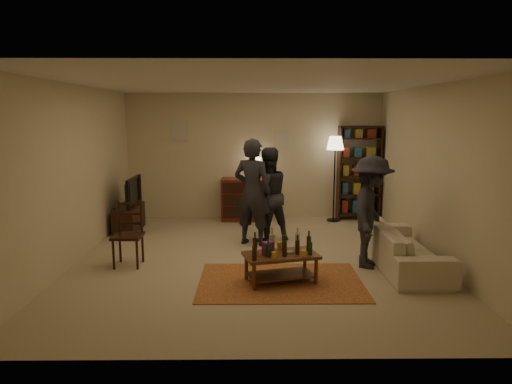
{
  "coord_description": "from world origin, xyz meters",
  "views": [
    {
      "loc": [
        -0.05,
        -6.91,
        2.23
      ],
      "look_at": [
        0.01,
        0.1,
        1.05
      ],
      "focal_mm": 32.0,
      "sensor_mm": 36.0,
      "label": 1
    }
  ],
  "objects_px": {
    "dresser": "(245,198)",
    "person_left": "(253,192)",
    "tv_stand": "(129,211)",
    "bookshelf": "(359,172)",
    "coffee_table": "(280,256)",
    "person_by_sofa": "(371,212)",
    "dining_chair": "(129,231)",
    "sofa": "(404,247)",
    "person_right": "(267,195)",
    "floor_lamp": "(335,149)"
  },
  "relations": [
    {
      "from": "bookshelf",
      "to": "floor_lamp",
      "type": "bearing_deg",
      "value": -163.49
    },
    {
      "from": "person_by_sofa",
      "to": "person_right",
      "type": "bearing_deg",
      "value": 67.47
    },
    {
      "from": "bookshelf",
      "to": "coffee_table",
      "type": "bearing_deg",
      "value": -116.76
    },
    {
      "from": "person_right",
      "to": "person_by_sofa",
      "type": "height_order",
      "value": "person_right"
    },
    {
      "from": "dining_chair",
      "to": "dresser",
      "type": "distance_m",
      "value": 3.42
    },
    {
      "from": "dresser",
      "to": "person_by_sofa",
      "type": "xyz_separation_m",
      "value": [
        1.89,
        -3.08,
        0.36
      ]
    },
    {
      "from": "person_right",
      "to": "dresser",
      "type": "bearing_deg",
      "value": -97.2
    },
    {
      "from": "sofa",
      "to": "person_right",
      "type": "relative_size",
      "value": 1.24
    },
    {
      "from": "tv_stand",
      "to": "bookshelf",
      "type": "relative_size",
      "value": 0.52
    },
    {
      "from": "coffee_table",
      "to": "person_by_sofa",
      "type": "height_order",
      "value": "person_by_sofa"
    },
    {
      "from": "dresser",
      "to": "floor_lamp",
      "type": "distance_m",
      "value": 2.17
    },
    {
      "from": "tv_stand",
      "to": "coffee_table",
      "type": "bearing_deg",
      "value": -45.43
    },
    {
      "from": "coffee_table",
      "to": "tv_stand",
      "type": "relative_size",
      "value": 1.02
    },
    {
      "from": "dresser",
      "to": "person_left",
      "type": "xyz_separation_m",
      "value": [
        0.15,
        -1.87,
        0.45
      ]
    },
    {
      "from": "coffee_table",
      "to": "dining_chair",
      "type": "distance_m",
      "value": 2.37
    },
    {
      "from": "coffee_table",
      "to": "tv_stand",
      "type": "height_order",
      "value": "tv_stand"
    },
    {
      "from": "tv_stand",
      "to": "floor_lamp",
      "type": "bearing_deg",
      "value": 11.16
    },
    {
      "from": "person_right",
      "to": "tv_stand",
      "type": "bearing_deg",
      "value": -36.78
    },
    {
      "from": "sofa",
      "to": "person_by_sofa",
      "type": "height_order",
      "value": "person_by_sofa"
    },
    {
      "from": "dining_chair",
      "to": "person_by_sofa",
      "type": "distance_m",
      "value": 3.62
    },
    {
      "from": "bookshelf",
      "to": "person_left",
      "type": "bearing_deg",
      "value": -139.72
    },
    {
      "from": "tv_stand",
      "to": "person_by_sofa",
      "type": "distance_m",
      "value": 4.7
    },
    {
      "from": "floor_lamp",
      "to": "person_right",
      "type": "height_order",
      "value": "floor_lamp"
    },
    {
      "from": "coffee_table",
      "to": "sofa",
      "type": "xyz_separation_m",
      "value": [
        1.87,
        0.62,
        -0.06
      ]
    },
    {
      "from": "sofa",
      "to": "person_left",
      "type": "bearing_deg",
      "value": 60.91
    },
    {
      "from": "dresser",
      "to": "coffee_table",
      "type": "bearing_deg",
      "value": -82.02
    },
    {
      "from": "dresser",
      "to": "bookshelf",
      "type": "relative_size",
      "value": 0.67
    },
    {
      "from": "dining_chair",
      "to": "person_by_sofa",
      "type": "relative_size",
      "value": 0.59
    },
    {
      "from": "dresser",
      "to": "sofa",
      "type": "xyz_separation_m",
      "value": [
        2.39,
        -3.11,
        -0.17
      ]
    },
    {
      "from": "tv_stand",
      "to": "person_left",
      "type": "bearing_deg",
      "value": -21.64
    },
    {
      "from": "floor_lamp",
      "to": "person_right",
      "type": "xyz_separation_m",
      "value": [
        -1.47,
        -1.55,
        -0.7
      ]
    },
    {
      "from": "coffee_table",
      "to": "dresser",
      "type": "distance_m",
      "value": 3.77
    },
    {
      "from": "bookshelf",
      "to": "person_by_sofa",
      "type": "bearing_deg",
      "value": -99.83
    },
    {
      "from": "coffee_table",
      "to": "floor_lamp",
      "type": "xyz_separation_m",
      "value": [
        1.36,
        3.63,
        1.17
      ]
    },
    {
      "from": "person_left",
      "to": "tv_stand",
      "type": "bearing_deg",
      "value": 1.32
    },
    {
      "from": "coffee_table",
      "to": "dresser",
      "type": "height_order",
      "value": "dresser"
    },
    {
      "from": "dining_chair",
      "to": "floor_lamp",
      "type": "height_order",
      "value": "floor_lamp"
    },
    {
      "from": "floor_lamp",
      "to": "dining_chair",
      "type": "bearing_deg",
      "value": -141.54
    },
    {
      "from": "bookshelf",
      "to": "dresser",
      "type": "bearing_deg",
      "value": -178.43
    },
    {
      "from": "tv_stand",
      "to": "person_left",
      "type": "xyz_separation_m",
      "value": [
        2.41,
        -0.96,
        0.54
      ]
    },
    {
      "from": "tv_stand",
      "to": "floor_lamp",
      "type": "height_order",
      "value": "floor_lamp"
    },
    {
      "from": "floor_lamp",
      "to": "person_left",
      "type": "xyz_separation_m",
      "value": [
        -1.73,
        -1.77,
        -0.61
      ]
    },
    {
      "from": "dresser",
      "to": "person_left",
      "type": "bearing_deg",
      "value": -85.27
    },
    {
      "from": "coffee_table",
      "to": "person_right",
      "type": "bearing_deg",
      "value": 92.95
    },
    {
      "from": "dining_chair",
      "to": "dresser",
      "type": "xyz_separation_m",
      "value": [
        1.71,
        2.96,
        -0.04
      ]
    },
    {
      "from": "tv_stand",
      "to": "bookshelf",
      "type": "bearing_deg",
      "value": 11.8
    },
    {
      "from": "person_left",
      "to": "person_right",
      "type": "relative_size",
      "value": 1.1
    },
    {
      "from": "person_by_sofa",
      "to": "floor_lamp",
      "type": "bearing_deg",
      "value": 21.73
    },
    {
      "from": "person_by_sofa",
      "to": "sofa",
      "type": "bearing_deg",
      "value": -71.89
    },
    {
      "from": "dining_chair",
      "to": "dresser",
      "type": "relative_size",
      "value": 0.72
    }
  ]
}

